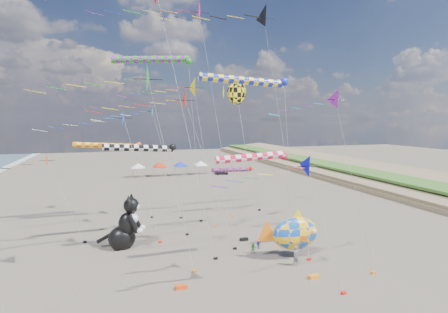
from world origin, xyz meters
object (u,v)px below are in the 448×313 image
fish_inflatable (295,233)px  child_blue (258,243)px  child_green (254,248)px  person_adult (296,256)px  parked_car (221,172)px  cat_inflatable (125,221)px

fish_inflatable → child_blue: fish_inflatable is taller
child_green → child_blue: child_blue is taller
fish_inflatable → person_adult: bearing=-114.9°
child_green → fish_inflatable: bearing=-11.2°
fish_inflatable → person_adult: 2.44m
fish_inflatable → person_adult: size_ratio=3.48×
child_green → parked_car: bearing=98.0°
parked_car → person_adult: bearing=-178.3°
child_blue → fish_inflatable: bearing=-82.8°
child_blue → parked_car: (11.03, 48.14, 0.02)m
cat_inflatable → child_green: cat_inflatable is taller
cat_inflatable → person_adult: 17.73m
fish_inflatable → child_blue: bearing=125.5°
person_adult → cat_inflatable: bearing=131.8°
fish_inflatable → child_green: 4.45m
fish_inflatable → parked_car: fish_inflatable is taller
person_adult → child_blue: 5.29m
person_adult → parked_car: 54.02m
child_green → child_blue: size_ratio=0.99×
person_adult → parked_car: size_ratio=0.53×
cat_inflatable → person_adult: (14.80, -9.56, -1.95)m
person_adult → child_green: bearing=108.0°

